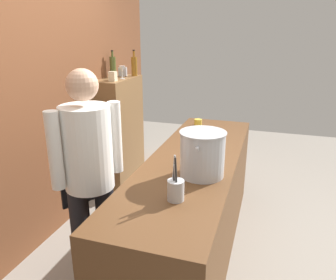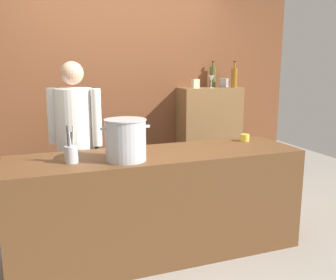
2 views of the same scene
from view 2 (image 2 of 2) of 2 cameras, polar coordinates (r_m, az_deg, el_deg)
ground_plane at (r=3.46m, az=-1.45°, el=-16.66°), size 8.00×8.00×0.00m
brick_back_panel at (r=4.40m, az=-7.57°, el=9.71°), size 4.40×0.10×3.00m
prep_counter at (r=3.27m, az=-1.49°, el=-9.71°), size 2.46×0.70×0.90m
bar_cabinet at (r=4.67m, az=6.30°, el=-0.35°), size 0.76×0.32×1.35m
chef at (r=3.57m, az=-13.95°, el=0.39°), size 0.46×0.41×1.66m
stockpot_large at (r=2.89m, az=-6.48°, el=0.02°), size 0.39×0.33×0.32m
utensil_crock at (r=2.92m, az=-14.55°, el=-2.00°), size 0.10×0.10×0.29m
butter_jar at (r=3.69m, az=11.66°, el=0.36°), size 0.08×0.08×0.07m
wine_bottle_olive at (r=4.68m, az=6.85°, el=9.59°), size 0.07×0.07×0.31m
wine_bottle_amber at (r=4.60m, az=10.06°, el=9.39°), size 0.07×0.07×0.31m
wine_glass_short at (r=4.48m, az=6.61°, el=9.24°), size 0.07×0.07×0.15m
spice_tin_cream at (r=4.42m, az=4.22°, el=8.57°), size 0.08×0.08×0.10m
spice_tin_silver at (r=4.68m, az=8.54°, el=8.66°), size 0.08×0.08×0.11m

